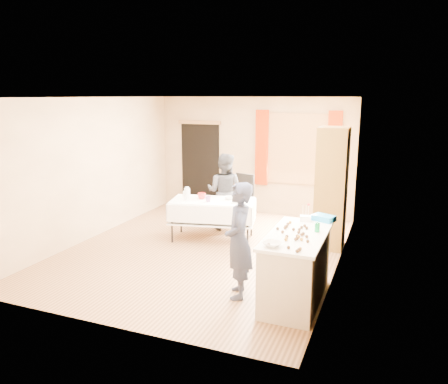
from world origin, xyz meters
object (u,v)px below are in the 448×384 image
at_px(chair, 240,211).
at_px(girl, 239,241).
at_px(cabinet, 331,188).
at_px(woman, 225,192).
at_px(party_table, 213,216).
at_px(counter, 296,268).

height_order(chair, girl, girl).
bearing_deg(cabinet, chair, 162.37).
relative_size(cabinet, woman, 1.38).
xyz_separation_m(girl, woman, (-1.27, 2.72, -0.01)).
distance_m(chair, woman, 0.59).
height_order(cabinet, party_table, cabinet).
distance_m(cabinet, woman, 2.14).
distance_m(party_table, woman, 0.74).
relative_size(party_table, chair, 1.57).
bearing_deg(party_table, chair, 66.95).
distance_m(girl, woman, 3.00).
height_order(cabinet, chair, cabinet).
distance_m(cabinet, counter, 2.36).
bearing_deg(cabinet, girl, -109.00).
bearing_deg(woman, girl, 113.60).
bearing_deg(counter, woman, 127.96).
relative_size(party_table, girl, 1.08).
relative_size(counter, chair, 1.40).
xyz_separation_m(cabinet, woman, (-2.10, 0.29, -0.29)).
bearing_deg(woman, counter, 126.57).
relative_size(party_table, woman, 1.10).
distance_m(counter, woman, 3.27).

